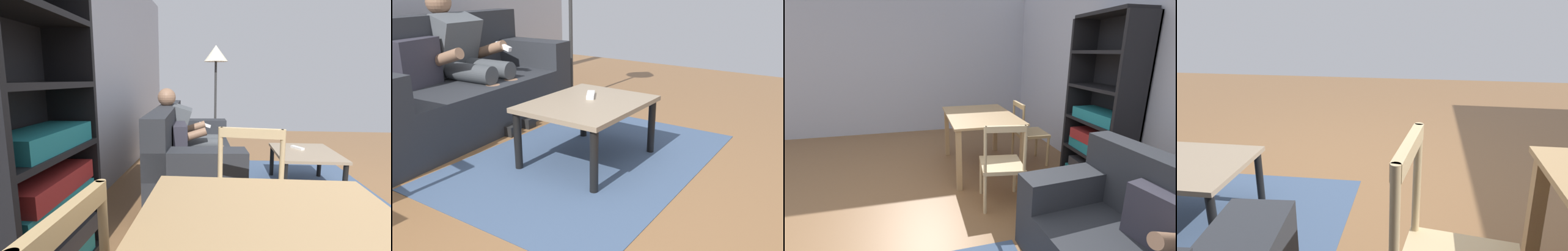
% 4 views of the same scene
% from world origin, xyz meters
% --- Properties ---
extents(wall_back, '(7.09, 0.12, 2.59)m').
position_xyz_m(wall_back, '(0.00, 2.69, 1.30)').
color(wall_back, '#B2B7C6').
rests_on(wall_back, ground_plane).
extents(couch, '(2.06, 1.00, 0.90)m').
position_xyz_m(couch, '(0.94, 1.74, 0.33)').
color(couch, '#282B30').
rests_on(couch, ground_plane).
extents(person_lounging, '(0.62, 0.95, 1.10)m').
position_xyz_m(person_lounging, '(1.12, 1.77, 0.56)').
color(person_lounging, '#4C5156').
rests_on(person_lounging, ground_plane).
extents(coffee_table, '(0.81, 0.66, 0.41)m').
position_xyz_m(coffee_table, '(0.99, 0.45, 0.36)').
color(coffee_table, gray).
rests_on(coffee_table, ground_plane).
extents(tv_remote, '(0.17, 0.13, 0.02)m').
position_xyz_m(tv_remote, '(1.10, 0.51, 0.42)').
color(tv_remote, white).
rests_on(tv_remote, coffee_table).
extents(bookshelf, '(0.85, 0.36, 1.95)m').
position_xyz_m(bookshelf, '(-0.70, 2.44, 0.74)').
color(bookshelf, black).
rests_on(bookshelf, ground_plane).
extents(dining_chair_facing_couch, '(0.48, 0.48, 0.90)m').
position_xyz_m(dining_chair_facing_couch, '(-0.58, 1.23, 0.44)').
color(dining_chair_facing_couch, '#D1B27F').
rests_on(dining_chair_facing_couch, ground_plane).
extents(area_rug, '(2.01, 1.42, 0.01)m').
position_xyz_m(area_rug, '(0.99, 0.45, 0.00)').
color(area_rug, '#3D5170').
rests_on(area_rug, ground_plane).
extents(floor_lamp, '(0.36, 0.36, 1.70)m').
position_xyz_m(floor_lamp, '(2.19, 1.47, 1.43)').
color(floor_lamp, black).
rests_on(floor_lamp, ground_plane).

